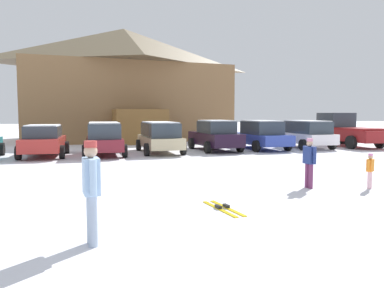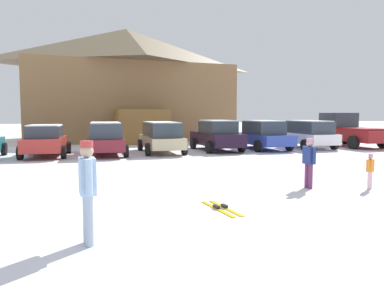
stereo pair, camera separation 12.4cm
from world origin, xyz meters
name	(u,v)px [view 1 (the left image)]	position (x,y,z in m)	size (l,w,h in m)	color
ground	(335,252)	(0.00, 0.00, 0.00)	(160.00, 160.00, 0.00)	silver
ski_lodge	(125,84)	(0.99, 26.66, 4.57)	(16.45, 11.84, 9.01)	olive
parked_red_sedan	(44,140)	(-4.78, 15.01, 0.80)	(2.37, 4.15, 1.56)	#AD2C28
parked_maroon_van	(104,137)	(-1.93, 14.70, 0.90)	(2.31, 4.26, 1.67)	maroon
parked_beige_suv	(160,136)	(1.01, 14.95, 0.90)	(2.25, 4.65, 1.66)	tan
parked_black_sedan	(215,135)	(4.29, 15.11, 0.87)	(2.17, 4.51, 1.73)	black
parked_blue_hatchback	(260,135)	(7.12, 14.98, 0.85)	(2.25, 4.69, 1.71)	#2D42A3
parked_white_suv	(306,133)	(10.10, 14.70, 0.91)	(2.35, 4.20, 1.69)	white
pickup_truck	(344,131)	(13.40, 15.20, 0.99)	(2.55, 5.71, 2.15)	maroon
skier_child_in_orange_jacket	(370,169)	(4.21, 3.64, 0.56)	(0.33, 0.24, 0.99)	beige
skier_adult_in_blue_parka	(91,187)	(-3.45, 1.51, 0.94)	(0.26, 0.62, 1.67)	#99ACC5
skier_teen_in_navy_coat	(309,160)	(2.66, 4.26, 0.79)	(0.22, 0.52, 1.41)	#6B2F57
pair_of_skis	(223,208)	(-0.56, 2.92, 0.02)	(0.42, 1.51, 0.08)	gold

